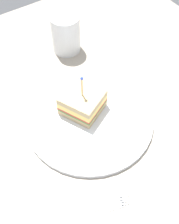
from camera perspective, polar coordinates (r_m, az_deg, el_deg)
The scene contains 5 objects.
ground_plane at distance 69.14cm, azimuth -0.00°, elevation -2.03°, with size 99.05×99.05×2.00cm, color #9E9384.
plate at distance 67.90cm, azimuth -0.00°, elevation -1.29°, with size 29.24×29.24×1.05cm, color white.
sandwich_half_center at distance 66.90cm, azimuth -1.42°, elevation 1.90°, with size 11.16×11.07×10.65cm.
drink_glass at distance 82.49cm, azimuth -4.57°, elevation 14.55°, with size 7.72×7.72×10.51cm.
fork at distance 58.86cm, azimuth 3.64°, elevation -17.61°, with size 4.50×11.37×0.35cm.
Camera 1 is at (-33.06, 22.12, 55.55)cm, focal length 47.28 mm.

